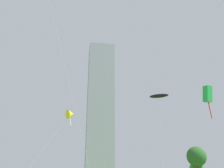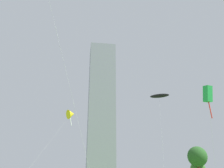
{
  "view_description": "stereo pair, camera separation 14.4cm",
  "coord_description": "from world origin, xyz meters",
  "px_view_note": "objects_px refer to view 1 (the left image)",
  "views": [
    {
      "loc": [
        -11.93,
        -12.16,
        2.12
      ],
      "look_at": [
        -1.99,
        9.56,
        11.45
      ],
      "focal_mm": 38.74,
      "sensor_mm": 36.0,
      "label": 1
    },
    {
      "loc": [
        -11.8,
        -12.22,
        2.12
      ],
      "look_at": [
        -1.99,
        9.56,
        11.45
      ],
      "focal_mm": 38.74,
      "sensor_mm": 36.0,
      "label": 2
    }
  ],
  "objects_px": {
    "kite_flying_0": "(208,95)",
    "distant_highrise_0": "(100,108)",
    "park_tree_1": "(197,157)",
    "kite_flying_1": "(159,96)",
    "kite_flying_2": "(71,114)"
  },
  "relations": [
    {
      "from": "distant_highrise_0",
      "to": "kite_flying_1",
      "type": "bearing_deg",
      "value": -90.03
    },
    {
      "from": "kite_flying_0",
      "to": "kite_flying_1",
      "type": "distance_m",
      "value": 18.85
    },
    {
      "from": "park_tree_1",
      "to": "distant_highrise_0",
      "type": "relative_size",
      "value": 0.08
    },
    {
      "from": "kite_flying_0",
      "to": "kite_flying_2",
      "type": "bearing_deg",
      "value": 112.47
    },
    {
      "from": "park_tree_1",
      "to": "distant_highrise_0",
      "type": "distance_m",
      "value": 127.35
    },
    {
      "from": "kite_flying_0",
      "to": "kite_flying_1",
      "type": "height_order",
      "value": "kite_flying_1"
    },
    {
      "from": "kite_flying_0",
      "to": "kite_flying_2",
      "type": "relative_size",
      "value": 0.86
    },
    {
      "from": "kite_flying_0",
      "to": "distant_highrise_0",
      "type": "height_order",
      "value": "distant_highrise_0"
    },
    {
      "from": "kite_flying_1",
      "to": "kite_flying_0",
      "type": "bearing_deg",
      "value": -110.26
    },
    {
      "from": "kite_flying_0",
      "to": "park_tree_1",
      "type": "distance_m",
      "value": 22.28
    },
    {
      "from": "kite_flying_0",
      "to": "distant_highrise_0",
      "type": "relative_size",
      "value": 0.12
    },
    {
      "from": "park_tree_1",
      "to": "distant_highrise_0",
      "type": "xyz_separation_m",
      "value": [
        28.03,
        117.01,
        41.71
      ]
    },
    {
      "from": "distant_highrise_0",
      "to": "park_tree_1",
      "type": "bearing_deg",
      "value": -86.71
    },
    {
      "from": "kite_flying_0",
      "to": "park_tree_1",
      "type": "bearing_deg",
      "value": 51.55
    },
    {
      "from": "kite_flying_1",
      "to": "distant_highrise_0",
      "type": "height_order",
      "value": "distant_highrise_0"
    }
  ]
}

